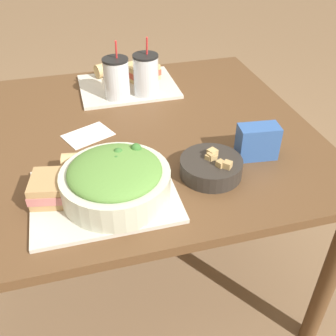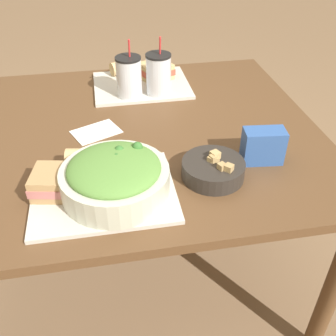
# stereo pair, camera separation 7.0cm
# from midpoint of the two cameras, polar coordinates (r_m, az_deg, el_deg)

# --- Properties ---
(ground_plane) EXTENTS (12.00, 12.00, 0.00)m
(ground_plane) POSITION_cam_midpoint_polar(r_m,az_deg,el_deg) (1.82, -7.34, -14.67)
(ground_plane) COLOR #846647
(dining_table) EXTENTS (1.36, 1.08, 0.72)m
(dining_table) POSITION_cam_midpoint_polar(r_m,az_deg,el_deg) (1.39, -9.35, 2.08)
(dining_table) COLOR brown
(dining_table) RESTS_ON ground_plane
(tray_near) EXTENTS (0.38, 0.31, 0.01)m
(tray_near) POSITION_cam_midpoint_polar(r_m,az_deg,el_deg) (1.07, -11.08, -4.04)
(tray_near) COLOR beige
(tray_near) RESTS_ON dining_table
(tray_far) EXTENTS (0.38, 0.31, 0.01)m
(tray_far) POSITION_cam_midpoint_polar(r_m,az_deg,el_deg) (1.65, -7.06, 11.65)
(tray_far) COLOR beige
(tray_far) RESTS_ON dining_table
(salad_bowl) EXTENTS (0.29, 0.29, 0.11)m
(salad_bowl) POSITION_cam_midpoint_polar(r_m,az_deg,el_deg) (1.03, -9.56, -1.71)
(salad_bowl) COLOR beige
(salad_bowl) RESTS_ON tray_near
(soup_bowl) EXTENTS (0.18, 0.18, 0.07)m
(soup_bowl) POSITION_cam_midpoint_polar(r_m,az_deg,el_deg) (1.12, 4.51, 0.18)
(soup_bowl) COLOR #2D2823
(soup_bowl) RESTS_ON dining_table
(sandwich_near) EXTENTS (0.14, 0.13, 0.06)m
(sandwich_near) POSITION_cam_midpoint_polar(r_m,az_deg,el_deg) (1.07, -18.01, -2.84)
(sandwich_near) COLOR tan
(sandwich_near) RESTS_ON tray_near
(baguette_near) EXTENTS (0.16, 0.08, 0.06)m
(baguette_near) POSITION_cam_midpoint_polar(r_m,az_deg,el_deg) (1.15, -12.99, 0.85)
(baguette_near) COLOR tan
(baguette_near) RESTS_ON tray_near
(sandwich_far) EXTENTS (0.16, 0.15, 0.06)m
(sandwich_far) POSITION_cam_midpoint_polar(r_m,az_deg,el_deg) (1.68, -5.12, 13.74)
(sandwich_far) COLOR tan
(sandwich_far) RESTS_ON tray_far
(baguette_far) EXTENTS (0.13, 0.09, 0.06)m
(baguette_far) POSITION_cam_midpoint_polar(r_m,az_deg,el_deg) (1.74, -9.70, 14.01)
(baguette_far) COLOR tan
(baguette_far) RESTS_ON tray_far
(drink_cup_dark) EXTENTS (0.10, 0.10, 0.22)m
(drink_cup_dark) POSITION_cam_midpoint_polar(r_m,az_deg,el_deg) (1.52, -8.81, 12.54)
(drink_cup_dark) COLOR silver
(drink_cup_dark) RESTS_ON tray_far
(drink_cup_red) EXTENTS (0.10, 0.10, 0.22)m
(drink_cup_red) POSITION_cam_midpoint_polar(r_m,az_deg,el_deg) (1.53, -4.55, 13.14)
(drink_cup_red) COLOR silver
(drink_cup_red) RESTS_ON tray_far
(chip_bag) EXTENTS (0.13, 0.08, 0.11)m
(chip_bag) POSITION_cam_midpoint_polar(r_m,az_deg,el_deg) (1.20, 11.24, 3.72)
(chip_bag) COLOR #335BA3
(chip_bag) RESTS_ON dining_table
(napkin_folded) EXTENTS (0.18, 0.16, 0.00)m
(napkin_folded) POSITION_cam_midpoint_polar(r_m,az_deg,el_deg) (1.35, -13.00, 4.63)
(napkin_folded) COLOR white
(napkin_folded) RESTS_ON dining_table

